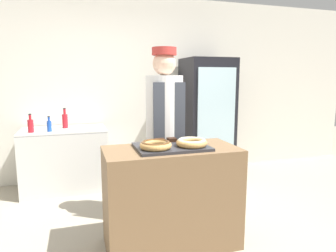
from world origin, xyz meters
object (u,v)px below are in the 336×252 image
donut_light_glaze (192,142)px  brownie_back_right (172,140)px  donut_chocolate_glaze (156,145)px  bottle_blue (49,126)px  baker_person (165,131)px  bottle_red (65,120)px  chest_freezer (65,159)px  serving_tray (171,147)px  beverage_fridge (207,118)px  bottle_red_b (31,125)px  brownie_back_left (160,140)px

donut_light_glaze → brownie_back_right: bearing=114.1°
donut_chocolate_glaze → donut_light_glaze: (0.32, 0.00, 0.00)m
brownie_back_right → bottle_blue: bearing=129.2°
baker_person → bottle_red: bearing=128.3°
donut_light_glaze → chest_freezer: donut_light_glaze is taller
serving_tray → bottle_blue: bottle_blue is taller
beverage_fridge → chest_freezer: bearing=179.8°
chest_freezer → bottle_red_b: size_ratio=4.67×
serving_tray → bottle_blue: bearing=124.9°
donut_chocolate_glaze → beverage_fridge: bearing=54.5°
serving_tray → donut_chocolate_glaze: (-0.16, -0.07, 0.05)m
bottle_red → donut_light_glaze: bearing=-60.2°
brownie_back_left → serving_tray: bearing=-71.1°
brownie_back_left → baker_person: size_ratio=0.04×
baker_person → beverage_fridge: bearing=49.5°
chest_freezer → donut_chocolate_glaze: bearing=-66.5°
donut_light_glaze → bottle_red: (-1.09, 1.89, -0.02)m
bottle_blue → bottle_red: 0.30m
serving_tray → donut_light_glaze: size_ratio=2.32×
bottle_blue → bottle_red_b: (-0.21, 0.00, 0.01)m
serving_tray → brownie_back_left: size_ratio=7.82×
serving_tray → brownie_back_left: brownie_back_left is taller
brownie_back_left → bottle_red: 1.87m
baker_person → donut_light_glaze: bearing=-83.8°
serving_tray → baker_person: bearing=79.8°
donut_light_glaze → brownie_back_left: donut_light_glaze is taller
bottle_red → bottle_blue: bearing=-128.5°
brownie_back_right → bottle_blue: size_ratio=0.40×
serving_tray → donut_light_glaze: (0.16, -0.07, 0.05)m
donut_light_glaze → donut_chocolate_glaze: bearing=180.0°
baker_person → chest_freezer: (-1.04, 1.21, -0.54)m
donut_light_glaze → bottle_blue: (-1.27, 1.66, -0.05)m
bottle_red_b → brownie_back_left: bearing=-48.4°
beverage_fridge → donut_light_glaze: bearing=-118.1°
serving_tray → bottle_red_b: size_ratio=2.66×
donut_chocolate_glaze → baker_person: 0.65m
donut_chocolate_glaze → beverage_fridge: 2.22m
baker_person → brownie_back_right: bearing=-96.1°
brownie_back_right → serving_tray: bearing=-108.9°
serving_tray → baker_person: baker_person is taller
brownie_back_right → baker_person: 0.37m
donut_chocolate_glaze → brownie_back_right: donut_chocolate_glaze is taller
bottle_red → baker_person: bearing=-51.7°
serving_tray → bottle_red_b: bottle_red_b is taller
serving_tray → bottle_blue: 1.94m
donut_chocolate_glaze → brownie_back_right: 0.32m
beverage_fridge → bottle_red: (-2.05, 0.09, 0.04)m
brownie_back_left → bottle_red: (-0.87, 1.66, -0.00)m
donut_light_glaze → beverage_fridge: bearing=61.9°
bottle_blue → bottle_red: size_ratio=0.73×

